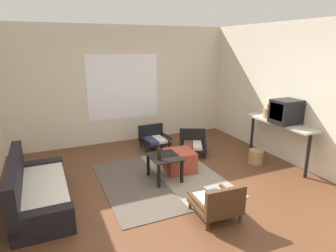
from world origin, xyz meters
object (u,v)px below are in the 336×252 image
(coffee_table, at_px, (165,161))
(armchair_by_window, at_px, (154,138))
(glass_bottle, at_px, (159,154))
(console_shelf, at_px, (279,127))
(clay_vase, at_px, (269,113))
(couch, at_px, (36,192))
(crt_television, at_px, (286,112))
(ottoman_orange, at_px, (179,161))
(armchair_striped_foreground, at_px, (218,203))
(armchair_corner, at_px, (193,143))
(wicker_basket, at_px, (256,157))

(coffee_table, distance_m, armchair_by_window, 1.65)
(glass_bottle, bearing_deg, armchair_by_window, 71.83)
(coffee_table, height_order, armchair_by_window, armchair_by_window)
(coffee_table, height_order, console_shelf, console_shelf)
(console_shelf, xyz_separation_m, clay_vase, (0.00, 0.30, 0.22))
(glass_bottle, bearing_deg, couch, 177.98)
(coffee_table, height_order, crt_television, crt_television)
(armchair_by_window, xyz_separation_m, ottoman_orange, (-0.03, -1.39, -0.03))
(armchair_striped_foreground, bearing_deg, armchair_corner, 69.15)
(couch, xyz_separation_m, coffee_table, (2.03, 0.03, 0.11))
(armchair_by_window, bearing_deg, crt_television, -46.07)
(crt_television, distance_m, glass_bottle, 2.51)
(armchair_by_window, relative_size, armchair_striped_foreground, 0.96)
(armchair_corner, bearing_deg, crt_television, -44.91)
(armchair_corner, xyz_separation_m, glass_bottle, (-1.18, -0.99, 0.30))
(armchair_by_window, relative_size, armchair_corner, 0.81)
(clay_vase, bearing_deg, armchair_by_window, 141.14)
(ottoman_orange, height_order, wicker_basket, ottoman_orange)
(ottoman_orange, bearing_deg, coffee_table, -152.41)
(couch, height_order, clay_vase, clay_vase)
(crt_television, bearing_deg, ottoman_orange, 163.57)
(armchair_corner, bearing_deg, coffee_table, -139.33)
(armchair_by_window, height_order, ottoman_orange, armchair_by_window)
(coffee_table, relative_size, armchair_striped_foreground, 0.90)
(glass_bottle, bearing_deg, clay_vase, 4.08)
(wicker_basket, bearing_deg, glass_bottle, -179.70)
(ottoman_orange, distance_m, glass_bottle, 0.70)
(armchair_striped_foreground, bearing_deg, glass_bottle, 104.11)
(crt_television, bearing_deg, couch, 175.67)
(armchair_striped_foreground, distance_m, console_shelf, 2.47)
(clay_vase, xyz_separation_m, glass_bottle, (-2.44, -0.17, -0.43))
(armchair_corner, height_order, glass_bottle, glass_bottle)
(couch, xyz_separation_m, armchair_corner, (3.07, 0.93, 0.01))
(armchair_striped_foreground, xyz_separation_m, ottoman_orange, (0.21, 1.57, -0.04))
(armchair_by_window, bearing_deg, couch, -146.38)
(crt_television, height_order, clay_vase, crt_television)
(couch, distance_m, armchair_striped_foreground, 2.58)
(crt_television, xyz_separation_m, clay_vase, (0.00, 0.44, -0.11))
(clay_vase, bearing_deg, wicker_basket, -156.58)
(crt_television, height_order, glass_bottle, crt_television)
(ottoman_orange, bearing_deg, wicker_basket, -10.75)
(ottoman_orange, distance_m, wicker_basket, 1.57)
(armchair_striped_foreground, height_order, glass_bottle, glass_bottle)
(ottoman_orange, height_order, crt_television, crt_television)
(console_shelf, distance_m, wicker_basket, 0.73)
(clay_vase, xyz_separation_m, wicker_basket, (-0.38, -0.16, -0.82))
(coffee_table, height_order, glass_bottle, glass_bottle)
(wicker_basket, bearing_deg, console_shelf, -19.45)
(crt_television, bearing_deg, glass_bottle, 173.89)
(armchair_corner, height_order, wicker_basket, armchair_corner)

